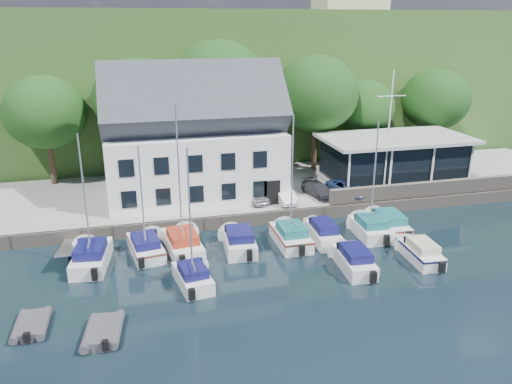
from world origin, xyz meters
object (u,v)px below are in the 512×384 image
harbor_building (195,144)px  dinghy_1 (103,330)px  car_silver (254,195)px  flagpole (388,134)px  car_dgrey (318,189)px  boat_r1_2 (179,186)px  dinghy_0 (31,324)px  boat_r1_7 (388,221)px  boat_r1_0 (84,195)px  boat_r1_1 (142,195)px  boat_r1_5 (323,230)px  boat_r2_1 (190,219)px  boat_r1_4 (292,181)px  car_blue (348,188)px  boat_r1_6 (374,175)px  boat_r1_3 (239,239)px  boat_r2_3 (353,257)px  car_white (284,194)px  boat_r2_4 (420,250)px  club_pavilion (394,159)px

harbor_building → dinghy_1: harbor_building is taller
car_silver → flagpole: bearing=-16.1°
car_dgrey → boat_r1_2: boat_r1_2 is taller
dinghy_0 → dinghy_1: 3.86m
car_silver → boat_r1_7: (8.76, -5.99, -0.82)m
boat_r1_0 → boat_r1_2: (5.86, 0.61, -0.03)m
boat_r1_7 → dinghy_0: bearing=-157.9°
car_dgrey → boat_r1_1: boat_r1_1 is taller
car_dgrey → boat_r1_1: (-14.48, -5.71, 2.64)m
flagpole → boat_r1_0: bearing=-166.1°
boat_r1_7 → dinghy_1: size_ratio=2.14×
boat_r1_5 → boat_r1_0: bearing=-176.5°
boat_r1_0 → dinghy_0: 8.41m
boat_r2_1 → boat_r1_4: bearing=20.4°
flagpole → boat_r1_5: 11.05m
car_dgrey → flagpole: bearing=-20.1°
car_dgrey → car_blue: (2.45, -0.46, 0.09)m
boat_r1_2 → dinghy_0: bearing=-145.8°
boat_r1_6 → boat_r1_4: bearing=-176.9°
car_dgrey → boat_r1_3: 10.57m
boat_r1_6 → boat_r2_3: boat_r1_6 is taller
car_white → dinghy_1: bearing=-132.9°
car_white → boat_r1_7: 8.48m
boat_r1_1 → boat_r2_4: (17.41, -5.27, -3.50)m
boat_r1_0 → boat_r1_5: size_ratio=1.50×
car_silver → boat_r1_6: boat_r1_6 is taller
car_blue → dinghy_0: (-22.92, -12.75, -1.31)m
boat_r2_3 → dinghy_0: (-18.66, -2.22, -0.41)m
boat_r1_2 → dinghy_0: boat_r1_2 is taller
club_pavilion → boat_r1_0: (-26.04, -8.90, 1.70)m
harbor_building → car_silver: size_ratio=4.18×
boat_r1_3 → dinghy_1: size_ratio=1.91×
boat_r2_3 → dinghy_0: bearing=-169.0°
car_silver → boat_r1_1: 10.81m
boat_r1_7 → boat_r1_3: bearing=-172.4°
boat_r1_4 → boat_r1_5: bearing=3.1°
boat_r1_7 → boat_r2_4: bearing=-87.6°
boat_r1_4 → boat_r1_3: bearing=-179.9°
car_white → car_blue: size_ratio=0.98×
club_pavilion → car_white: size_ratio=3.58×
car_silver → boat_r2_3: car_silver is taller
boat_r1_4 → boat_r2_1: (-7.42, -4.14, -0.42)m
boat_r1_0 → dinghy_0: size_ratio=3.34×
car_blue → boat_r2_3: size_ratio=0.60×
boat_r1_1 → boat_r1_3: 7.15m
car_silver → boat_r1_7: bearing=-47.6°
car_silver → boat_r2_4: size_ratio=0.59×
boat_r1_0 → boat_r1_5: 16.30m
boat_r1_3 → dinghy_1: (-8.68, -8.16, -0.42)m
club_pavilion → boat_r1_7: club_pavilion is taller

